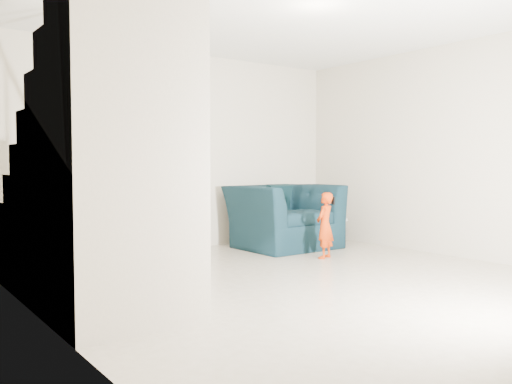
{
  "coord_description": "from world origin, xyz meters",
  "views": [
    {
      "loc": [
        -3.56,
        -3.9,
        1.18
      ],
      "look_at": [
        0.15,
        1.2,
        0.85
      ],
      "focal_mm": 38.0,
      "sensor_mm": 36.0,
      "label": 1
    }
  ],
  "objects_px": {
    "toddler": "(325,225)",
    "side_table": "(336,226)",
    "armchair": "(284,216)",
    "staircase": "(94,192)"
  },
  "relations": [
    {
      "from": "toddler",
      "to": "side_table",
      "type": "xyz_separation_m",
      "value": [
        1.17,
        0.99,
        -0.17
      ]
    },
    {
      "from": "armchair",
      "to": "toddler",
      "type": "xyz_separation_m",
      "value": [
        -0.14,
        -0.98,
        -0.03
      ]
    },
    {
      "from": "armchair",
      "to": "side_table",
      "type": "relative_size",
      "value": 3.83
    },
    {
      "from": "staircase",
      "to": "armchair",
      "type": "bearing_deg",
      "value": 24.23
    },
    {
      "from": "toddler",
      "to": "staircase",
      "type": "relative_size",
      "value": 0.23
    },
    {
      "from": "side_table",
      "to": "staircase",
      "type": "height_order",
      "value": "staircase"
    },
    {
      "from": "toddler",
      "to": "staircase",
      "type": "distance_m",
      "value": 3.16
    },
    {
      "from": "armchair",
      "to": "side_table",
      "type": "xyz_separation_m",
      "value": [
        1.03,
        0.02,
        -0.2
      ]
    },
    {
      "from": "side_table",
      "to": "staircase",
      "type": "distance_m",
      "value": 4.55
    },
    {
      "from": "toddler",
      "to": "side_table",
      "type": "bearing_deg",
      "value": -163.55
    }
  ]
}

